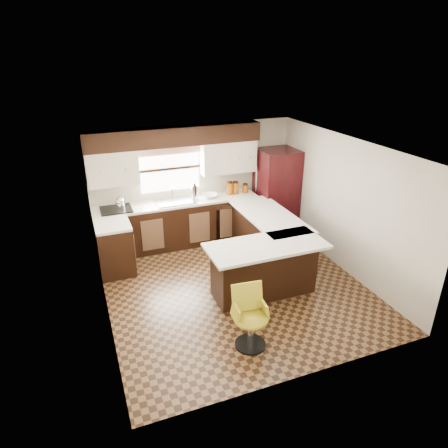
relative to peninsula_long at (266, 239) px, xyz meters
name	(u,v)px	position (x,y,z in m)	size (l,w,h in m)	color
floor	(234,286)	(-0.90, -0.62, -0.45)	(4.40, 4.40, 0.00)	#49301A
ceiling	(236,148)	(-0.90, -0.62, 1.95)	(4.40, 4.40, 0.00)	silver
wall_back	(194,182)	(-0.90, 1.58, 0.75)	(4.40, 4.40, 0.00)	beige
wall_front	(310,296)	(-0.90, -2.83, 0.75)	(4.40, 4.40, 0.00)	beige
wall_left	(99,244)	(-3.00, -0.62, 0.75)	(4.40, 4.40, 0.00)	beige
wall_right	(344,205)	(1.20, -0.62, 0.75)	(4.40, 4.40, 0.00)	beige
base_cab_back	(179,224)	(-1.35, 1.28, 0.00)	(3.30, 0.60, 0.90)	black
base_cab_left	(115,249)	(-2.70, 0.62, 0.00)	(0.60, 0.70, 0.90)	black
counter_back	(178,203)	(-1.35, 1.28, 0.47)	(3.30, 0.60, 0.04)	silver
counter_left	(112,225)	(-2.70, 0.62, 0.47)	(0.60, 0.70, 0.04)	silver
soffit	(175,136)	(-1.30, 1.40, 1.77)	(3.40, 0.35, 0.36)	black
upper_cab_left	(112,168)	(-2.52, 1.40, 1.27)	(0.94, 0.35, 0.64)	beige
upper_cab_right	(228,157)	(-0.22, 1.40, 1.27)	(1.14, 0.35, 0.64)	beige
window_pane	(170,169)	(-1.40, 1.56, 1.10)	(1.20, 0.02, 0.90)	white
valance	(169,150)	(-1.40, 1.52, 1.49)	(1.30, 0.06, 0.18)	#D19B93
sink	(175,202)	(-1.40, 1.25, 0.51)	(0.75, 0.45, 0.03)	#B2B2B7
dishwasher	(229,223)	(-0.35, 0.99, -0.02)	(0.58, 0.03, 0.78)	black
cooktop	(116,209)	(-2.55, 1.25, 0.51)	(0.58, 0.50, 0.03)	black
peninsula_long	(266,239)	(0.00, 0.00, 0.00)	(0.60, 1.95, 0.90)	black
peninsula_return	(264,269)	(-0.53, -0.97, 0.00)	(1.65, 0.60, 0.90)	black
counter_pen_long	(269,216)	(0.05, 0.00, 0.47)	(0.84, 1.95, 0.04)	silver
counter_pen_return	(267,246)	(-0.55, -1.06, 0.47)	(1.89, 0.84, 0.04)	silver
refrigerator	(276,192)	(0.79, 1.13, 0.47)	(0.79, 0.76, 1.84)	black
bar_chair	(251,319)	(-1.26, -2.07, -0.01)	(0.47, 0.47, 0.88)	gold
kettle	(120,202)	(-2.47, 1.26, 0.64)	(0.18, 0.18, 0.24)	silver
percolator	(195,192)	(-0.98, 1.28, 0.64)	(0.14, 0.14, 0.30)	silver
mixing_bowl	(211,196)	(-0.65, 1.28, 0.53)	(0.30, 0.30, 0.07)	white
canister_large	(230,189)	(-0.22, 1.30, 0.62)	(0.13, 0.13, 0.25)	#924506
canister_med	(235,188)	(-0.09, 1.30, 0.61)	(0.13, 0.13, 0.24)	#924506
canister_small	(245,189)	(0.13, 1.30, 0.58)	(0.13, 0.13, 0.16)	#924506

